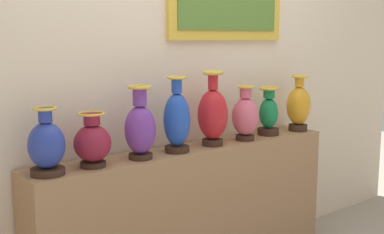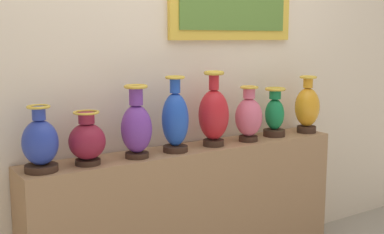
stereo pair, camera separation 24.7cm
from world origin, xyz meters
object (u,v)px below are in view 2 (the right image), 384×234
at_px(vase_sapphire, 175,120).
at_px(vase_violet, 136,127).
at_px(vase_burgundy, 87,141).
at_px(vase_crimson, 214,114).
at_px(vase_emerald, 275,114).
at_px(vase_rose, 249,117).
at_px(vase_cobalt, 40,144).
at_px(vase_amber, 307,107).

bearing_deg(vase_sapphire, vase_violet, -178.49).
relative_size(vase_burgundy, vase_violet, 0.70).
height_order(vase_crimson, vase_emerald, vase_crimson).
height_order(vase_sapphire, vase_rose, vase_sapphire).
xyz_separation_m(vase_cobalt, vase_rose, (1.29, -0.00, 0.02)).
xyz_separation_m(vase_burgundy, vase_violet, (0.28, -0.01, 0.04)).
relative_size(vase_cobalt, vase_violet, 0.82).
distance_m(vase_cobalt, vase_emerald, 1.54).
distance_m(vase_violet, vase_sapphire, 0.25).
xyz_separation_m(vase_cobalt, vase_amber, (1.81, -0.00, 0.04)).
bearing_deg(vase_rose, vase_burgundy, 179.74).
relative_size(vase_cobalt, vase_crimson, 0.72).
bearing_deg(vase_rose, vase_crimson, 177.67).
xyz_separation_m(vase_cobalt, vase_emerald, (1.54, 0.03, 0.01)).
bearing_deg(vase_cobalt, vase_emerald, 1.01).
distance_m(vase_emerald, vase_amber, 0.27).
bearing_deg(vase_sapphire, vase_cobalt, -179.89).
bearing_deg(vase_emerald, vase_sapphire, -178.10).
relative_size(vase_violet, vase_amber, 1.02).
height_order(vase_violet, vase_emerald, vase_violet).
relative_size(vase_violet, vase_emerald, 1.23).
xyz_separation_m(vase_violet, vase_sapphire, (0.25, 0.01, 0.01)).
relative_size(vase_rose, vase_emerald, 1.08).
bearing_deg(vase_violet, vase_cobalt, 179.44).
relative_size(vase_sapphire, vase_crimson, 0.96).
distance_m(vase_burgundy, vase_amber, 1.57).
distance_m(vase_cobalt, vase_burgundy, 0.24).
height_order(vase_burgundy, vase_amber, vase_amber).
xyz_separation_m(vase_cobalt, vase_violet, (0.51, -0.01, 0.03)).
distance_m(vase_burgundy, vase_emerald, 1.30).
height_order(vase_cobalt, vase_emerald, vase_cobalt).
relative_size(vase_violet, vase_rose, 1.14).
relative_size(vase_burgundy, vase_amber, 0.71).
bearing_deg(vase_burgundy, vase_sapphire, -0.12).
height_order(vase_cobalt, vase_burgundy, vase_cobalt).
xyz_separation_m(vase_rose, vase_amber, (0.51, 0.00, 0.02)).
xyz_separation_m(vase_burgundy, vase_rose, (1.05, -0.00, 0.03)).
relative_size(vase_rose, vase_amber, 0.89).
bearing_deg(vase_amber, vase_violet, -179.83).
height_order(vase_sapphire, vase_emerald, vase_sapphire).
height_order(vase_violet, vase_rose, vase_violet).
distance_m(vase_sapphire, vase_emerald, 0.78).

